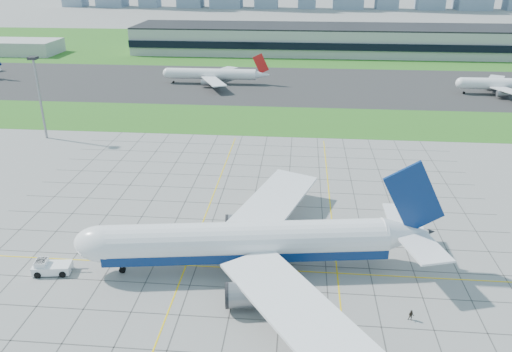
% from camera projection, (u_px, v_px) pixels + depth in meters
% --- Properties ---
extents(ground, '(1400.00, 1400.00, 0.00)m').
position_uv_depth(ground, '(240.00, 262.00, 94.13)').
color(ground, gray).
rests_on(ground, ground).
extents(grass_median, '(700.00, 35.00, 0.04)m').
position_uv_depth(grass_median, '(271.00, 120.00, 176.22)').
color(grass_median, '#306C1E').
rests_on(grass_median, ground).
extents(asphalt_taxiway, '(700.00, 75.00, 0.04)m').
position_uv_depth(asphalt_taxiway, '(278.00, 84.00, 226.39)').
color(asphalt_taxiway, '#383838').
rests_on(asphalt_taxiway, ground).
extents(grass_far, '(700.00, 145.00, 0.04)m').
position_uv_depth(grass_far, '(286.00, 45.00, 326.74)').
color(grass_far, '#306C1E').
rests_on(grass_far, ground).
extents(apron_markings, '(120.00, 130.00, 0.03)m').
position_uv_depth(apron_markings, '(249.00, 233.00, 104.20)').
color(apron_markings, '#474744').
rests_on(apron_markings, ground).
extents(terminal, '(260.00, 43.00, 15.80)m').
position_uv_depth(terminal, '(352.00, 40.00, 297.37)').
color(terminal, '#B7B7B2').
rests_on(terminal, ground).
extents(service_block, '(50.00, 25.00, 8.00)m').
position_uv_depth(service_block, '(16.00, 47.00, 297.23)').
color(service_block, '#B7B7B2').
rests_on(service_block, ground).
extents(light_mast, '(2.50, 2.50, 25.60)m').
position_uv_depth(light_mast, '(38.00, 88.00, 152.68)').
color(light_mast, gray).
rests_on(light_mast, ground).
extents(airliner, '(66.28, 66.71, 20.93)m').
position_uv_depth(airliner, '(249.00, 242.00, 89.86)').
color(airliner, white).
rests_on(airliner, ground).
extents(pushback_tug, '(9.86, 4.19, 2.71)m').
position_uv_depth(pushback_tug, '(50.00, 267.00, 90.50)').
color(pushback_tug, white).
rests_on(pushback_tug, ground).
extents(crew_near, '(0.53, 0.73, 1.89)m').
position_uv_depth(crew_near, '(46.00, 266.00, 91.24)').
color(crew_near, black).
rests_on(crew_near, ground).
extents(crew_far, '(1.06, 0.92, 1.87)m').
position_uv_depth(crew_far, '(411.00, 315.00, 78.68)').
color(crew_far, black).
rests_on(crew_far, ground).
extents(distant_jet_1, '(46.17, 42.66, 14.08)m').
position_uv_depth(distant_jet_1, '(213.00, 74.00, 225.76)').
color(distant_jet_1, white).
rests_on(distant_jet_1, ground).
extents(distant_jet_2, '(36.32, 42.66, 14.08)m').
position_uv_depth(distant_jet_2, '(501.00, 84.00, 207.97)').
color(distant_jet_2, white).
rests_on(distant_jet_2, ground).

